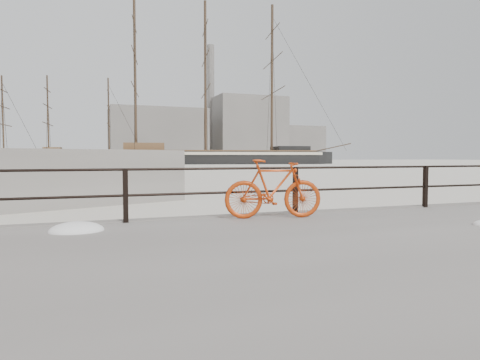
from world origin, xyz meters
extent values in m
plane|color=white|center=(0.00, 0.00, 0.00)|extent=(400.00, 400.00, 0.00)
cube|color=gray|center=(0.00, -4.00, 0.17)|extent=(36.00, 8.00, 0.35)
imported|color=#B6370C|center=(-0.71, -0.58, 0.93)|extent=(1.95, 0.67, 1.17)
ellipsoid|color=white|center=(-4.34, -0.82, 0.51)|extent=(0.87, 0.69, 0.31)
cube|color=gray|center=(20.00, 140.00, 9.00)|extent=(32.00, 18.00, 18.00)
cube|color=gray|center=(55.00, 145.00, 12.00)|extent=(26.00, 20.00, 24.00)
cube|color=gray|center=(78.00, 150.00, 7.00)|extent=(20.00, 16.00, 14.00)
cylinder|color=gray|center=(42.00, 150.00, 22.00)|extent=(2.80, 2.80, 44.00)
camera|label=1|loc=(-4.22, -8.23, 1.56)|focal=32.00mm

